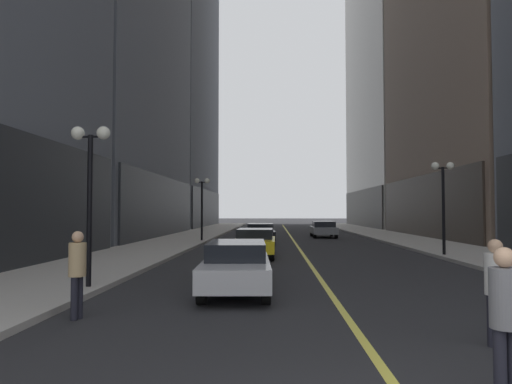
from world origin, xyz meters
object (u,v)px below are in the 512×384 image
car_silver (237,265)px  street_lamp_right_mid (443,187)px  pedestrian_in_white_shirt (496,284)px  pedestrian_in_tan_trench (77,268)px  car_grey (323,229)px  car_black (260,233)px  street_lamp_left_near (90,170)px  pedestrian_in_grey_suit (506,313)px  street_lamp_left_far (202,195)px  car_yellow (255,242)px

car_silver → street_lamp_right_mid: street_lamp_right_mid is taller
pedestrian_in_white_shirt → pedestrian_in_tan_trench: 7.61m
car_grey → street_lamp_right_mid: (3.77, -16.69, 2.54)m
car_grey → pedestrian_in_tan_trench: bearing=-105.3°
car_black → street_lamp_left_near: (-4.06, -18.85, 2.54)m
car_silver → street_lamp_left_near: 4.68m
car_silver → pedestrian_in_grey_suit: 8.06m
pedestrian_in_tan_trench → street_lamp_right_mid: size_ratio=0.40×
car_grey → pedestrian_in_white_shirt: size_ratio=2.56×
pedestrian_in_grey_suit → car_silver: bearing=116.3°
car_silver → pedestrian_in_grey_suit: bearing=-63.7°
pedestrian_in_tan_trench → pedestrian_in_grey_suit: bearing=-31.0°
car_black → street_lamp_right_mid: bearing=-46.4°
car_silver → pedestrian_in_tan_trench: (-2.93, -3.32, 0.30)m
car_grey → car_silver: bearing=-101.1°
pedestrian_in_grey_suit → street_lamp_left_far: (-7.49, 26.80, 2.24)m
street_lamp_right_mid → pedestrian_in_white_shirt: bearing=-106.9°
car_grey → car_yellow: bearing=-106.5°
pedestrian_in_grey_suit → street_lamp_right_mid: (5.31, 16.66, 2.24)m
pedestrian_in_white_shirt → street_lamp_left_near: size_ratio=0.39×
pedestrian_in_grey_suit → pedestrian_in_tan_trench: 7.58m
car_grey → street_lamp_left_far: (-9.03, -6.55, 2.54)m
car_silver → car_black: 18.64m
car_black → car_yellow: bearing=-89.9°
car_black → street_lamp_right_mid: street_lamp_right_mid is taller
car_black → pedestrian_in_tan_trench: size_ratio=2.67×
street_lamp_left_near → street_lamp_left_far: (0.00, 19.79, 0.00)m
pedestrian_in_tan_trench → street_lamp_left_far: street_lamp_left_far is taller
street_lamp_left_near → street_lamp_left_far: bearing=90.0°
car_silver → car_grey: size_ratio=1.10×
car_yellow → pedestrian_in_white_shirt: size_ratio=2.54×
street_lamp_right_mid → street_lamp_left_near: bearing=-143.0°
street_lamp_left_far → street_lamp_right_mid: same height
street_lamp_left_far → street_lamp_left_near: bearing=-90.0°
car_silver → pedestrian_in_white_shirt: bearing=-47.9°
car_silver → car_grey: (5.10, 26.13, 0.00)m
car_silver → pedestrian_in_tan_trench: size_ratio=2.76×
car_silver → car_black: same height
car_grey → street_lamp_left_far: street_lamp_left_far is taller
car_grey → pedestrian_in_white_shirt: (-0.60, -31.11, 0.27)m
car_yellow → pedestrian_in_white_shirt: bearing=-73.1°
car_silver → street_lamp_left_far: bearing=101.3°
car_silver → street_lamp_right_mid: (8.87, 9.44, 2.54)m
car_yellow → street_lamp_left_far: street_lamp_left_far is taller
pedestrian_in_tan_trench → car_grey: bearing=74.7°
car_silver → street_lamp_right_mid: bearing=46.8°
car_grey → street_lamp_left_far: bearing=-144.0°
pedestrian_in_white_shirt → street_lamp_left_near: street_lamp_left_near is taller
pedestrian_in_grey_suit → pedestrian_in_white_shirt: (0.94, 2.23, -0.03)m
street_lamp_left_far → pedestrian_in_white_shirt: bearing=-71.1°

